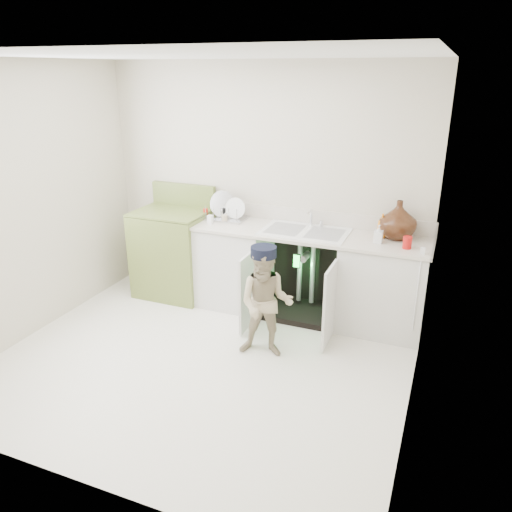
{
  "coord_description": "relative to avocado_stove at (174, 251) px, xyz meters",
  "views": [
    {
      "loc": [
        1.86,
        -3.32,
        2.41
      ],
      "look_at": [
        0.23,
        0.7,
        0.78
      ],
      "focal_mm": 35.0,
      "sensor_mm": 36.0,
      "label": 1
    }
  ],
  "objects": [
    {
      "name": "repair_worker",
      "position": [
        1.43,
        -0.85,
        0.01
      ],
      "size": [
        0.55,
        0.77,
        1.02
      ],
      "rotation": [
        0.0,
        0.0,
        0.2
      ],
      "color": "tan",
      "rests_on": "ground"
    },
    {
      "name": "avocado_stove",
      "position": [
        0.0,
        0.0,
        0.0
      ],
      "size": [
        0.78,
        0.65,
        1.2
      ],
      "color": "olive",
      "rests_on": "ground"
    },
    {
      "name": "counter_run",
      "position": [
        1.54,
        0.03,
        -0.01
      ],
      "size": [
        2.44,
        1.02,
        1.27
      ],
      "color": "silver",
      "rests_on": "ground"
    },
    {
      "name": "room_shell",
      "position": [
        0.95,
        -1.18,
        0.75
      ],
      "size": [
        6.0,
        5.5,
        1.26
      ],
      "color": "beige",
      "rests_on": "ground"
    },
    {
      "name": "ground",
      "position": [
        0.95,
        -1.18,
        -0.5
      ],
      "size": [
        3.5,
        3.5,
        0.0
      ],
      "primitive_type": "plane",
      "color": "silver",
      "rests_on": "ground"
    }
  ]
}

